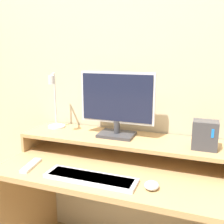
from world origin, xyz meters
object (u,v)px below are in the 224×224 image
at_px(router_dock, 205,135).
at_px(mouse, 152,185).
at_px(monitor, 117,103).
at_px(remote_control, 31,165).
at_px(keyboard, 90,178).
at_px(desk_lamp, 55,108).

bearing_deg(router_dock, mouse, -126.56).
bearing_deg(monitor, remote_control, -139.26).
distance_m(monitor, remote_control, 0.60).
xyz_separation_m(router_dock, mouse, (-0.22, -0.29, -0.18)).
bearing_deg(keyboard, remote_control, 176.22).
bearing_deg(monitor, router_dock, -5.67).
xyz_separation_m(desk_lamp, keyboard, (0.41, -0.35, -0.26)).
bearing_deg(desk_lamp, mouse, -24.87).
distance_m(desk_lamp, mouse, 0.82).
bearing_deg(remote_control, desk_lamp, 96.02).
bearing_deg(remote_control, mouse, -0.60).
bearing_deg(keyboard, monitor, 87.72).
height_order(monitor, desk_lamp, monitor).
height_order(desk_lamp, mouse, desk_lamp).
distance_m(desk_lamp, router_dock, 0.93).
bearing_deg(keyboard, router_dock, 30.71).
xyz_separation_m(monitor, desk_lamp, (-0.42, -0.01, -0.06)).
distance_m(desk_lamp, keyboard, 0.59).
xyz_separation_m(desk_lamp, remote_control, (0.03, -0.32, -0.26)).
height_order(monitor, remote_control, monitor).
bearing_deg(remote_control, monitor, 40.74).
bearing_deg(desk_lamp, router_dock, -2.39).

